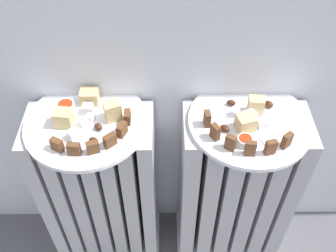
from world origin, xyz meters
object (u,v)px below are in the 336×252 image
object	(u,v)px
radiator_right	(234,190)
fork	(261,139)
plate_right	(250,122)
jam_bowl_right	(245,141)
plate_left	(86,123)
jam_bowl_left	(66,107)
radiator_left	(102,191)

from	to	relation	value
radiator_right	fork	xyz separation A→B (m)	(0.02, -0.06, 0.31)
plate_right	jam_bowl_right	bearing A→B (deg)	-107.90
plate_left	jam_bowl_right	distance (m)	0.39
radiator_right	jam_bowl_left	bearing A→B (deg)	175.49
plate_right	fork	size ratio (longest dim) A/B	3.54
plate_left	jam_bowl_right	xyz separation A→B (m)	(0.39, -0.08, 0.02)
jam_bowl_left	radiator_left	bearing A→B (deg)	-34.42
radiator_left	fork	distance (m)	0.53
plate_left	fork	bearing A→B (deg)	-8.54
plate_right	jam_bowl_right	distance (m)	0.08
radiator_right	jam_bowl_right	size ratio (longest dim) A/B	15.88
plate_left	plate_right	bearing A→B (deg)	0.00
jam_bowl_right	fork	xyz separation A→B (m)	(0.04, 0.01, -0.01)
radiator_right	plate_left	bearing A→B (deg)	-180.00
radiator_right	jam_bowl_left	distance (m)	0.57
radiator_right	jam_bowl_right	distance (m)	0.34
radiator_right	jam_bowl_left	xyz separation A→B (m)	(-0.46, 0.04, 0.33)
radiator_left	radiator_right	distance (m)	0.41
jam_bowl_left	fork	size ratio (longest dim) A/B	0.52
plate_left	jam_bowl_right	world-z (taller)	jam_bowl_right
plate_left	radiator_left	bearing A→B (deg)	-90.00
fork	plate_left	bearing A→B (deg)	171.46
radiator_left	plate_right	world-z (taller)	plate_right
plate_left	plate_right	world-z (taller)	same
radiator_left	plate_left	world-z (taller)	plate_left
radiator_right	plate_right	size ratio (longest dim) A/B	1.92
jam_bowl_left	jam_bowl_right	world-z (taller)	jam_bowl_left
radiator_left	jam_bowl_left	distance (m)	0.33
jam_bowl_left	fork	world-z (taller)	jam_bowl_left
plate_left	jam_bowl_left	world-z (taller)	jam_bowl_left
radiator_left	plate_left	distance (m)	0.31
radiator_left	plate_right	bearing A→B (deg)	0.00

